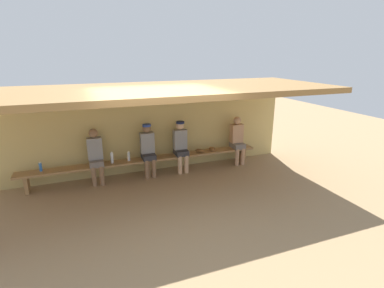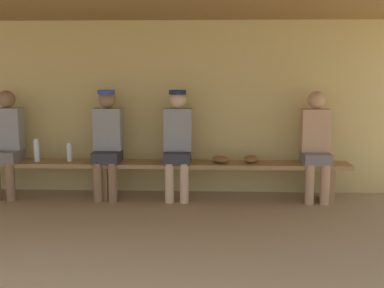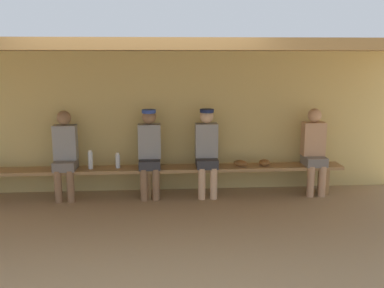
% 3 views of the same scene
% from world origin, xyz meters
% --- Properties ---
extents(ground_plane, '(24.00, 24.00, 0.00)m').
position_xyz_m(ground_plane, '(0.00, 0.00, 0.00)').
color(ground_plane, '#9E7F59').
extents(back_wall, '(8.00, 0.20, 2.20)m').
position_xyz_m(back_wall, '(0.00, 2.00, 1.10)').
color(back_wall, tan).
rests_on(back_wall, ground).
extents(dugout_roof, '(8.00, 2.80, 0.12)m').
position_xyz_m(dugout_roof, '(0.00, 0.70, 2.26)').
color(dugout_roof, olive).
rests_on(dugout_roof, back_wall).
extents(bench, '(6.00, 0.36, 0.46)m').
position_xyz_m(bench, '(0.00, 1.55, 0.39)').
color(bench, '#9E7547').
rests_on(bench, ground).
extents(player_in_white, '(0.34, 0.42, 1.34)m').
position_xyz_m(player_in_white, '(-1.23, 1.55, 0.73)').
color(player_in_white, slate).
rests_on(player_in_white, ground).
extents(player_leftmost, '(0.34, 0.42, 1.34)m').
position_xyz_m(player_leftmost, '(0.90, 1.55, 0.75)').
color(player_leftmost, '#333338').
rests_on(player_leftmost, ground).
extents(player_in_blue, '(0.34, 0.42, 1.34)m').
position_xyz_m(player_in_blue, '(2.57, 1.55, 0.73)').
color(player_in_blue, slate).
rests_on(player_in_blue, ground).
extents(player_in_red, '(0.34, 0.42, 1.34)m').
position_xyz_m(player_in_red, '(0.03, 1.55, 0.75)').
color(player_in_red, '#333338').
rests_on(player_in_red, ground).
extents(water_bottle_orange, '(0.07, 0.07, 0.28)m').
position_xyz_m(water_bottle_orange, '(-0.86, 1.55, 0.60)').
color(water_bottle_orange, silver).
rests_on(water_bottle_orange, bench).
extents(water_bottle_blue, '(0.06, 0.06, 0.22)m').
position_xyz_m(water_bottle_blue, '(-2.43, 1.60, 0.56)').
color(water_bottle_blue, blue).
rests_on(water_bottle_blue, bench).
extents(water_bottle_green, '(0.07, 0.07, 0.23)m').
position_xyz_m(water_bottle_green, '(-0.46, 1.57, 0.57)').
color(water_bottle_green, silver).
rests_on(water_bottle_green, bench).
extents(baseball_glove_tan, '(0.24, 0.28, 0.09)m').
position_xyz_m(baseball_glove_tan, '(1.80, 1.57, 0.51)').
color(baseball_glove_tan, brown).
rests_on(baseball_glove_tan, bench).
extents(baseball_glove_worn, '(0.29, 0.29, 0.09)m').
position_xyz_m(baseball_glove_worn, '(1.42, 1.54, 0.51)').
color(baseball_glove_worn, brown).
rests_on(baseball_glove_worn, bench).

